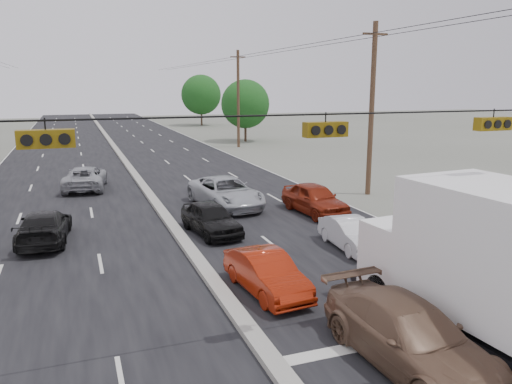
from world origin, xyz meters
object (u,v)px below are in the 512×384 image
at_px(utility_pole_right_c, 238,98).
at_px(tan_sedan, 409,336).
at_px(queue_car_b, 351,234).
at_px(queue_car_c, 226,193).
at_px(utility_pole_right_b, 372,109).
at_px(tree_right_far, 201,95).
at_px(tree_right_mid, 245,104).
at_px(box_truck, 497,265).
at_px(oncoming_near, 44,227).
at_px(black_suv, 506,286).
at_px(red_sedan, 266,273).
at_px(queue_car_a, 211,219).
at_px(oncoming_far, 85,178).
at_px(queue_car_e, 315,199).

xyz_separation_m(utility_pole_right_c, tan_sedan, (-9.50, -41.58, -4.36)).
bearing_deg(queue_car_b, queue_car_c, 111.04).
xyz_separation_m(utility_pole_right_b, tree_right_far, (3.50, 55.00, -0.15)).
bearing_deg(tree_right_mid, utility_pole_right_c, -116.57).
relative_size(utility_pole_right_b, tree_right_far, 1.23).
relative_size(box_truck, oncoming_near, 1.76).
bearing_deg(box_truck, utility_pole_right_c, 76.07).
xyz_separation_m(utility_pole_right_c, black_suv, (-5.29, -40.36, -4.21)).
bearing_deg(black_suv, red_sedan, 148.22).
height_order(tree_right_mid, queue_car_c, tree_right_mid).
distance_m(utility_pole_right_b, tree_right_mid, 30.11).
relative_size(tree_right_far, queue_car_b, 2.21).
bearing_deg(tan_sedan, tree_right_mid, 72.45).
distance_m(tan_sedan, red_sedan, 5.29).
bearing_deg(queue_car_a, tree_right_mid, 60.88).
distance_m(box_truck, oncoming_near, 17.03).
bearing_deg(oncoming_far, utility_pole_right_b, 162.48).
bearing_deg(queue_car_b, black_suv, -77.45).
relative_size(box_truck, queue_car_c, 1.44).
distance_m(tan_sedan, queue_car_a, 11.96).
distance_m(utility_pole_right_b, black_suv, 16.79).
distance_m(tree_right_far, tan_sedan, 72.88).
distance_m(tree_right_mid, oncoming_far, 29.38).
relative_size(red_sedan, queue_car_a, 0.95).
bearing_deg(oncoming_near, queue_car_a, 174.83).
bearing_deg(queue_car_a, oncoming_far, 104.20).
distance_m(tree_right_far, black_suv, 71.03).
relative_size(black_suv, queue_car_c, 1.13).
bearing_deg(red_sedan, queue_car_a, 84.07).
height_order(box_truck, black_suv, box_truck).
bearing_deg(tan_sedan, utility_pole_right_c, 74.03).
relative_size(tree_right_mid, tree_right_far, 0.88).
height_order(utility_pole_right_c, tree_right_mid, utility_pole_right_c).
height_order(utility_pole_right_b, queue_car_a, utility_pole_right_b).
relative_size(utility_pole_right_b, queue_car_a, 2.42).
bearing_deg(black_suv, queue_car_b, 100.41).
height_order(tree_right_mid, queue_car_a, tree_right_mid).
xyz_separation_m(tan_sedan, red_sedan, (-1.60, 5.04, -0.10)).
relative_size(queue_car_e, oncoming_far, 0.87).
height_order(tree_right_far, queue_car_c, tree_right_far).
xyz_separation_m(tan_sedan, queue_car_c, (0.50, 16.43, 0.04)).
bearing_deg(queue_car_b, box_truck, -90.37).
distance_m(utility_pole_right_c, box_truck, 42.11).
height_order(utility_pole_right_c, queue_car_c, utility_pole_right_c).
height_order(queue_car_b, oncoming_near, oncoming_near).
relative_size(tree_right_mid, oncoming_near, 1.53).
bearing_deg(tree_right_far, queue_car_e, -98.48).
bearing_deg(queue_car_a, utility_pole_right_b, 15.34).
xyz_separation_m(queue_car_b, oncoming_near, (-11.57, 5.12, 0.07)).
bearing_deg(box_truck, oncoming_far, 106.33).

